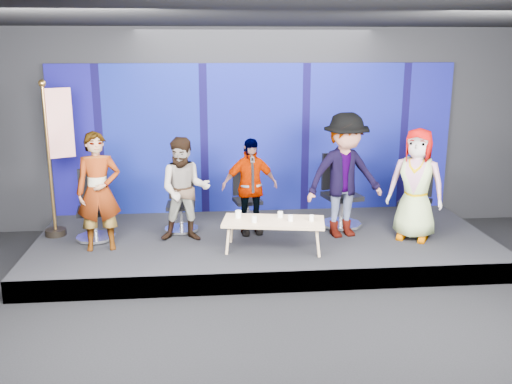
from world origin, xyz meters
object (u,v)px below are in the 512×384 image
Objects in this scene: chair_a at (95,217)px; coffee_table at (274,223)px; chair_b at (181,211)px; mug_c at (280,215)px; chair_c at (247,206)px; panelist_a at (99,192)px; chair_d at (340,203)px; mug_a at (238,214)px; panelist_c at (250,187)px; panelist_d at (345,176)px; chair_e at (415,208)px; panelist_b at (185,190)px; mug_e at (311,218)px; panelist_e at (416,184)px; mug_b at (254,219)px; mug_d at (291,218)px; flag_stand at (57,155)px.

coffee_table is at bearing -22.89° from chair_a.
mug_c is at bearing -30.33° from chair_b.
panelist_a is at bearing -166.07° from chair_c.
mug_a is (-1.73, -0.86, 0.11)m from chair_d.
panelist_d is (1.44, -0.25, 0.20)m from panelist_c.
panelist_d reaches higher than chair_a.
panelist_b is at bearing -145.72° from chair_e.
mug_c is at bearing -19.97° from chair_a.
coffee_table is 17.90× the size of mug_e.
panelist_a reaches higher than panelist_e.
chair_d is 1.61m from coffee_table.
mug_b is (-1.52, -1.11, 0.10)m from chair_d.
mug_b is at bearing -179.37° from mug_d.
panelist_e is 5.48m from flag_stand.
chair_e reaches higher than mug_c.
mug_a is at bearing -111.36° from chair_c.
chair_b is 1.04× the size of chair_c.
mug_e is (0.42, -0.21, -0.00)m from mug_c.
panelist_c is 1.22m from mug_e.
panelist_c is at bearing 70.19° from mug_a.
coffee_table is (0.29, -1.28, 0.10)m from chair_c.
mug_a is (-2.70, -0.13, -0.35)m from panelist_e.
chair_a is 9.94× the size of mug_a.
mug_c is (-1.05, -0.41, -0.47)m from panelist_d.
panelist_c reaches higher than chair_c.
chair_a is 0.44× the size of flag_stand.
coffee_table is (-1.16, -0.53, -0.55)m from panelist_d.
chair_a reaches higher than mug_c.
chair_c is 1.24m from mug_c.
mug_b is 1.02× the size of mug_c.
chair_a reaches higher than chair_c.
panelist_e reaches higher than mug_d.
chair_d is (3.90, 0.29, 0.04)m from chair_a.
mug_e reaches higher than coffee_table.
panelist_c is at bearing -149.53° from chair_e.
panelist_b is 17.59× the size of mug_c.
panelist_a is at bearing 170.97° from mug_b.
chair_b is 1.75m from mug_c.
chair_c is (2.21, 1.01, -0.55)m from panelist_a.
mug_d reaches higher than coffee_table.
chair_d reaches higher than chair_c.
coffee_table is at bearing -133.64° from mug_c.
panelist_c is at bearing 176.90° from chair_d.
chair_c is (2.38, 0.53, -0.04)m from chair_a.
chair_c is 0.67m from panelist_c.
panelist_e reaches higher than panelist_c.
chair_b is 3.77m from chair_e.
chair_c is at bearing 102.68° from coffee_table.
chair_e is (3.76, -0.28, 0.03)m from chair_b.
chair_b is 0.57× the size of panelist_e.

